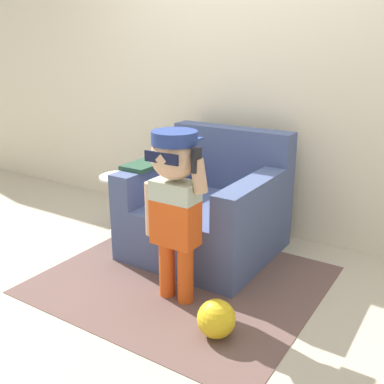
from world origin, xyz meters
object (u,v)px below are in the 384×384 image
armchair (208,211)px  toy_ball (216,319)px  side_table (122,199)px  person_child (175,191)px

armchair → toy_ball: 1.07m
side_table → person_child: bearing=-32.3°
person_child → side_table: size_ratio=2.13×
person_child → toy_ball: (0.39, -0.19, -0.58)m
person_child → side_table: (-0.93, 0.59, -0.39)m
armchair → person_child: bearing=-74.8°
armchair → toy_ball: size_ratio=4.77×
toy_ball → side_table: bearing=149.5°
armchair → person_child: size_ratio=0.96×
side_table → armchair: bearing=7.5°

